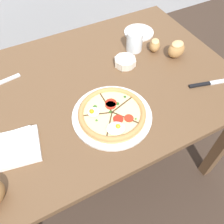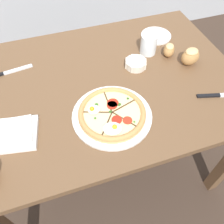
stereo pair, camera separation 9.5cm
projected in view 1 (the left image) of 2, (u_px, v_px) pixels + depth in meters
name	position (u px, v px, depth m)	size (l,w,h in m)	color
ground_plane	(103.00, 159.00, 1.70)	(12.00, 12.00, 0.00)	#3D2D23
dining_table	(99.00, 97.00, 1.18)	(1.27, 0.91, 0.77)	brown
pizza	(112.00, 114.00, 0.96)	(0.33, 0.33, 0.05)	white
ramekin_bowl	(125.00, 62.00, 1.16)	(0.11, 0.11, 0.04)	silver
napkin_folded	(14.00, 147.00, 0.86)	(0.21, 0.18, 0.04)	white
bread_piece_near	(176.00, 49.00, 1.18)	(0.11, 0.09, 0.08)	#B27F47
bread_piece_far	(155.00, 45.00, 1.21)	(0.09, 0.09, 0.06)	#B27F47
knife_spare	(213.00, 83.00, 1.09)	(0.24, 0.08, 0.01)	silver
water_glass	(134.00, 42.00, 1.21)	(0.08, 0.08, 0.10)	white
side_saucer	(139.00, 32.00, 1.33)	(0.17, 0.17, 0.01)	white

